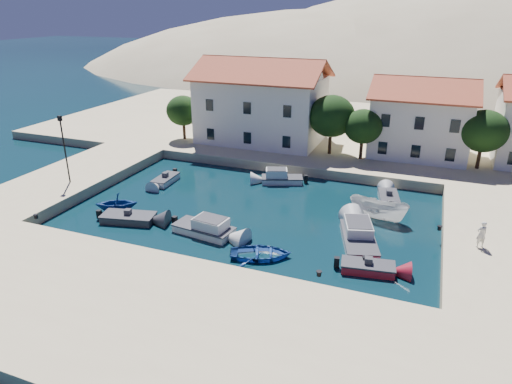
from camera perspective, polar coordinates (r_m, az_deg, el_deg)
ground at (r=30.70m, az=-7.46°, el=-9.75°), size 400.00×400.00×0.00m
quay_south at (r=26.29m, az=-13.94°, el=-15.09°), size 52.00×12.00×1.00m
quay_west at (r=48.33m, az=-21.86°, el=1.65°), size 8.00×20.00×1.00m
quay_north at (r=63.57m, az=10.75°, el=7.55°), size 80.00×36.00×1.00m
hills at (r=151.68m, az=23.51°, el=5.21°), size 254.00×176.00×99.00m
building_left at (r=55.04m, az=0.71°, el=11.50°), size 14.70×9.45×9.70m
building_mid at (r=52.77m, az=19.96°, el=8.92°), size 10.50×8.40×8.30m
trees at (r=50.12m, az=11.10°, el=8.74°), size 37.30×5.30×6.45m
lamppost at (r=44.73m, az=-22.90°, el=5.67°), size 0.35×0.25×6.22m
bollards at (r=32.11m, az=0.15°, el=-5.64°), size 29.36×9.56×0.30m
motorboat_grey_sw at (r=38.29m, az=-15.64°, el=-3.15°), size 4.58×2.77×1.25m
cabin_cruiser_south at (r=35.12m, az=-6.55°, el=-4.47°), size 4.95×2.61×1.60m
rowboat_south at (r=31.97m, az=0.61°, el=-8.14°), size 5.03×4.31×0.88m
motorboat_red_se at (r=31.10m, az=13.81°, el=-9.17°), size 3.65×2.04×1.25m
cabin_cruiser_east at (r=34.28m, az=12.73°, el=-5.60°), size 3.75×5.97×1.60m
boat_east at (r=38.73m, az=14.91°, el=-3.24°), size 5.22×2.88×1.90m
motorboat_white_ne at (r=42.31m, az=16.25°, el=-0.75°), size 2.34×3.80×1.25m
rowboat_west at (r=40.56m, az=-16.94°, el=-2.29°), size 4.42×4.22×1.81m
motorboat_white_west at (r=45.82m, az=-11.23°, el=1.51°), size 1.67×3.45×1.25m
cabin_cruiser_north at (r=44.94m, az=3.27°, el=1.75°), size 4.34×2.96×1.60m
pedestrian at (r=34.28m, az=26.35°, el=-4.75°), size 0.83×0.72×1.91m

